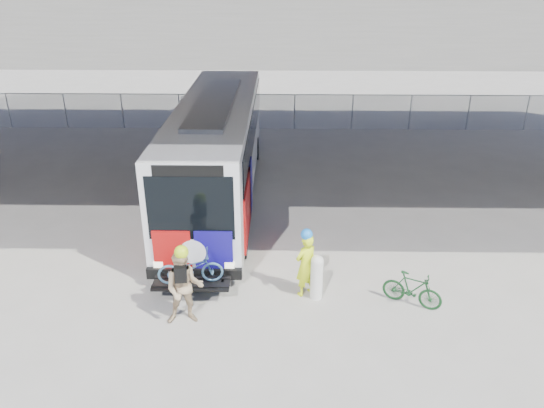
{
  "coord_description": "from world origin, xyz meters",
  "views": [
    {
      "loc": [
        0.29,
        -15.05,
        8.05
      ],
      "look_at": [
        0.05,
        -1.01,
        1.6
      ],
      "focal_mm": 35.0,
      "sensor_mm": 36.0,
      "label": 1
    }
  ],
  "objects_px": {
    "bollard": "(317,275)",
    "cyclist_hivis": "(306,263)",
    "bike_parked": "(412,289)",
    "bus": "(217,143)",
    "cyclist_tan": "(184,287)"
  },
  "relations": [
    {
      "from": "bus",
      "to": "bollard",
      "type": "distance_m",
      "value": 7.39
    },
    {
      "from": "bus",
      "to": "bike_parked",
      "type": "relative_size",
      "value": 8.45
    },
    {
      "from": "cyclist_tan",
      "to": "bike_parked",
      "type": "xyz_separation_m",
      "value": [
        5.65,
        0.8,
        -0.54
      ]
    },
    {
      "from": "bus",
      "to": "cyclist_hivis",
      "type": "bearing_deg",
      "value": -64.92
    },
    {
      "from": "cyclist_hivis",
      "to": "bike_parked",
      "type": "relative_size",
      "value": 1.26
    },
    {
      "from": "cyclist_hivis",
      "to": "bollard",
      "type": "bearing_deg",
      "value": 114.05
    },
    {
      "from": "bus",
      "to": "cyclist_tan",
      "type": "xyz_separation_m",
      "value": [
        0.01,
        -7.57,
        -1.11
      ]
    },
    {
      "from": "bus",
      "to": "bike_parked",
      "type": "xyz_separation_m",
      "value": [
        5.66,
        -6.77,
        -1.65
      ]
    },
    {
      "from": "bus",
      "to": "cyclist_hivis",
      "type": "distance_m",
      "value": 7.09
    },
    {
      "from": "bollard",
      "to": "bike_parked",
      "type": "distance_m",
      "value": 2.44
    },
    {
      "from": "bollard",
      "to": "cyclist_hivis",
      "type": "bearing_deg",
      "value": 150.35
    },
    {
      "from": "bus",
      "to": "cyclist_hivis",
      "type": "relative_size",
      "value": 6.71
    },
    {
      "from": "bollard",
      "to": "cyclist_hivis",
      "type": "distance_m",
      "value": 0.41
    },
    {
      "from": "bollard",
      "to": "cyclist_tan",
      "type": "relative_size",
      "value": 0.59
    },
    {
      "from": "bollard",
      "to": "bike_parked",
      "type": "relative_size",
      "value": 0.82
    }
  ]
}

